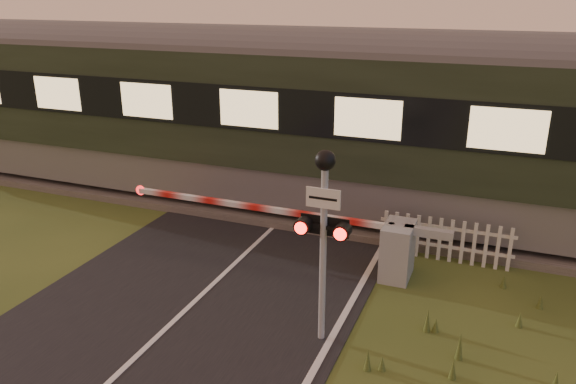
% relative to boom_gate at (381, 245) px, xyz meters
% --- Properties ---
extents(ground, '(160.00, 160.00, 0.00)m').
position_rel_boom_gate_xyz_m(ground, '(-2.96, -3.51, -0.65)').
color(ground, '#36491C').
rests_on(ground, ground).
extents(road, '(6.00, 140.00, 0.03)m').
position_rel_boom_gate_xyz_m(road, '(-2.95, -3.74, -0.64)').
color(road, black).
rests_on(road, ground).
extents(track_bed, '(140.00, 3.40, 0.39)m').
position_rel_boom_gate_xyz_m(track_bed, '(-2.96, 2.99, -0.59)').
color(track_bed, '#47423D').
rests_on(track_bed, ground).
extents(boom_gate, '(7.31, 0.89, 1.19)m').
position_rel_boom_gate_xyz_m(boom_gate, '(0.00, 0.00, 0.00)').
color(boom_gate, gray).
rests_on(boom_gate, ground).
extents(crossing_signal, '(0.84, 0.35, 3.29)m').
position_rel_boom_gate_xyz_m(crossing_signal, '(-0.39, -2.65, 1.61)').
color(crossing_signal, gray).
rests_on(crossing_signal, ground).
extents(picket_fence, '(2.84, 0.08, 0.97)m').
position_rel_boom_gate_xyz_m(picket_fence, '(1.17, 1.10, -0.16)').
color(picket_fence, silver).
rests_on(picket_fence, ground).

